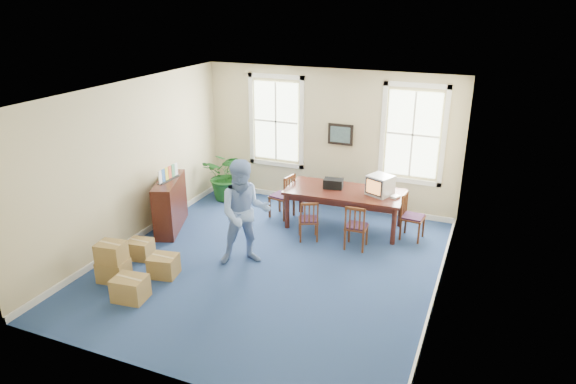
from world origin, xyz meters
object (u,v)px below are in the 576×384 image
at_px(potted_plant, 227,175).
at_px(chair_near_left, 308,219).
at_px(credenza, 170,204).
at_px(conference_table, 344,209).
at_px(cardboard_boxes, 125,260).
at_px(man, 245,213).
at_px(crt_tv, 380,185).

bearing_deg(potted_plant, chair_near_left, -26.80).
distance_m(credenza, potted_plant, 1.97).
relative_size(conference_table, credenza, 1.75).
xyz_separation_m(potted_plant, cardboard_boxes, (0.20, -4.06, -0.24)).
bearing_deg(cardboard_boxes, man, 40.23).
relative_size(chair_near_left, cardboard_boxes, 0.65).
height_order(conference_table, cardboard_boxes, conference_table).
distance_m(credenza, cardboard_boxes, 2.18).
relative_size(conference_table, chair_near_left, 2.83).
relative_size(conference_table, cardboard_boxes, 1.85).
bearing_deg(conference_table, credenza, -158.81).
xyz_separation_m(chair_near_left, man, (-0.73, -1.36, 0.56)).
distance_m(crt_tv, potted_plant, 3.86).
bearing_deg(conference_table, potted_plant, 169.05).
bearing_deg(credenza, crt_tv, -0.82).
bearing_deg(conference_table, man, -121.71).
height_order(conference_table, potted_plant, potted_plant).
relative_size(conference_table, man, 1.23).
height_order(potted_plant, cardboard_boxes, potted_plant).
bearing_deg(man, crt_tv, 17.98).
bearing_deg(crt_tv, man, -107.21).
bearing_deg(conference_table, chair_near_left, -123.35).
height_order(man, potted_plant, man).
height_order(conference_table, chair_near_left, chair_near_left).
relative_size(crt_tv, man, 0.25).
distance_m(crt_tv, man, 2.99).
bearing_deg(crt_tv, potted_plant, -162.31).
relative_size(man, credenza, 1.42).
bearing_deg(chair_near_left, potted_plant, -51.41).
bearing_deg(man, conference_table, 29.68).
xyz_separation_m(conference_table, potted_plant, (-3.08, 0.46, 0.19)).
relative_size(chair_near_left, credenza, 0.62).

